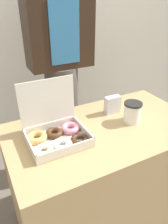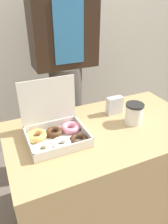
# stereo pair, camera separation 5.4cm
# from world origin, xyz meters

# --- Properties ---
(ground_plane) EXTENTS (14.00, 14.00, 0.00)m
(ground_plane) POSITION_xyz_m (0.00, 0.00, 0.00)
(ground_plane) COLOR #665B51
(wall_back) EXTENTS (10.00, 0.05, 2.60)m
(wall_back) POSITION_xyz_m (0.00, 1.06, 1.30)
(wall_back) COLOR beige
(wall_back) RESTS_ON ground_plane
(table) EXTENTS (1.10, 0.62, 0.76)m
(table) POSITION_xyz_m (0.00, 0.00, 0.38)
(table) COLOR tan
(table) RESTS_ON ground_plane
(donut_box) EXTENTS (0.34, 0.26, 0.30)m
(donut_box) POSITION_xyz_m (-0.29, 0.02, 0.80)
(donut_box) COLOR silver
(donut_box) RESTS_ON table
(coffee_cup) EXTENTS (0.11, 0.11, 0.12)m
(coffee_cup) POSITION_xyz_m (0.18, -0.01, 0.82)
(coffee_cup) COLOR white
(coffee_cup) RESTS_ON table
(napkin_holder) EXTENTS (0.10, 0.04, 0.11)m
(napkin_holder) POSITION_xyz_m (0.13, 0.13, 0.81)
(napkin_holder) COLOR silver
(napkin_holder) RESTS_ON table
(person_customer) EXTENTS (0.44, 0.24, 1.78)m
(person_customer) POSITION_xyz_m (-0.03, 0.57, 0.96)
(person_customer) COLOR #4C4742
(person_customer) RESTS_ON ground_plane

